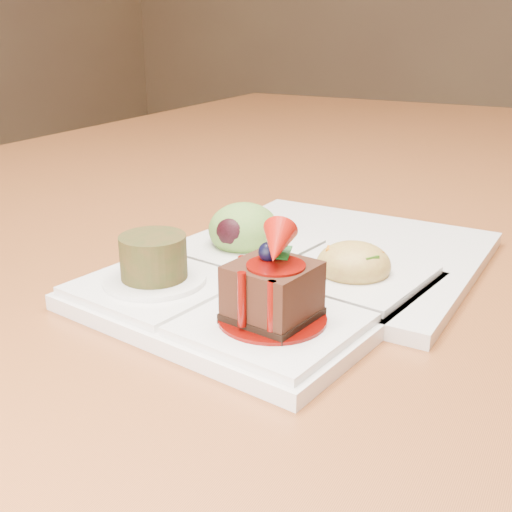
% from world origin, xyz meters
% --- Properties ---
extents(dining_table, '(1.00, 1.80, 0.75)m').
position_xyz_m(dining_table, '(0.00, 0.00, 0.68)').
color(dining_table, '#965226').
rests_on(dining_table, ground).
extents(sampler_plate, '(0.26, 0.26, 0.09)m').
position_xyz_m(sampler_plate, '(0.20, -0.40, 0.77)').
color(sampler_plate, white).
rests_on(sampler_plate, dining_table).
extents(second_plate, '(0.26, 0.26, 0.01)m').
position_xyz_m(second_plate, '(0.22, -0.30, 0.76)').
color(second_plate, white).
rests_on(second_plate, dining_table).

